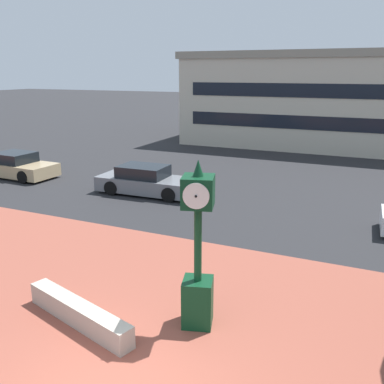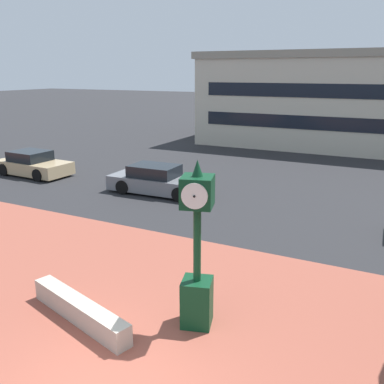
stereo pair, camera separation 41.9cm
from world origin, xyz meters
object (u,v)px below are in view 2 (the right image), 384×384
Objects in this scene: civic_building at (367,99)px; car_street_distant at (33,164)px; street_clock at (197,258)px; car_street_far at (158,181)px.

car_street_distant is at bearing -127.09° from civic_building.
car_street_distant is 24.15m from civic_building.
car_street_distant is at bearing 132.07° from street_clock.
car_street_far is 1.11× the size of car_street_distant.
car_street_far is 7.78m from car_street_distant.
civic_building reaches higher than street_clock.
civic_building is at bearing 72.60° from street_clock.
civic_building is at bearing 158.85° from car_street_far.
car_street_distant is 0.18× the size of civic_building.
street_clock is at bearing 60.61° from car_street_distant.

